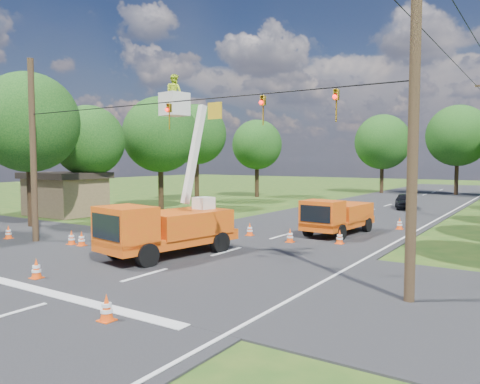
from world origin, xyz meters
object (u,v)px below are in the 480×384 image
Objects in this scene: traffic_cone_4 at (82,239)px; traffic_cone_8 at (250,229)px; traffic_cone_3 at (340,237)px; tree_left_c at (89,141)px; second_truck at (337,216)px; distant_car at (405,201)px; tree_left_f at (257,145)px; tree_left_d at (160,135)px; tree_far_a at (382,142)px; traffic_cone_6 at (8,232)px; traffic_cone_7 at (400,224)px; traffic_cone_0 at (36,269)px; shed at (65,193)px; bucket_truck at (167,219)px; tree_far_b at (458,136)px; pole_left at (33,151)px; tree_left_e at (196,135)px; traffic_cone_2 at (290,236)px; tree_left_b at (29,123)px; traffic_cone_5 at (71,238)px; pole_right_near at (414,123)px; traffic_cone_1 at (107,308)px; ground_worker at (154,228)px.

traffic_cone_4 is 1.00× the size of traffic_cone_8.
tree_left_c reaches higher than traffic_cone_3.
second_truck is 2.98m from traffic_cone_3.
traffic_cone_8 is (-4.94, -0.30, 0.00)m from traffic_cone_3.
tree_left_f is at bearing 148.96° from distant_car.
tree_left_d is at bearing 169.17° from second_truck.
traffic_cone_3 is 1.00× the size of traffic_cone_8.
tree_far_a is at bearing 94.91° from distant_car.
traffic_cone_6 is 1.00× the size of traffic_cone_7.
traffic_cone_0 is 19.60m from shed.
tree_far_b reaches higher than bucket_truck.
second_truck is 0.99× the size of shed.
tree_left_d is at bearing 110.14° from pole_left.
tree_left_c is 21.07m from tree_left_f.
traffic_cone_8 is at bearing 83.59° from traffic_cone_0.
traffic_cone_6 is 0.08× the size of tree_left_e.
distant_car is 19.24m from traffic_cone_2.
tree_left_f is (-8.24, 29.55, 5.33)m from traffic_cone_4.
traffic_cone_8 is 14.93m from tree_left_b.
traffic_cone_0 is 23.57m from tree_left_d.
tree_left_d is 15.01m from tree_left_f.
distant_car is 5.42× the size of traffic_cone_3.
traffic_cone_3 is 21.47m from shed.
tree_left_e is (-10.24, 21.55, 6.13)m from traffic_cone_4.
traffic_cone_6 is at bearing -83.52° from tree_left_f.
tree_left_b is 19.14m from tree_left_e.
second_truck is 15.98m from pole_left.
traffic_cone_3 is 0.08× the size of pole_left.
traffic_cone_5 is (-8.47, -6.30, 0.00)m from traffic_cone_2.
traffic_cone_2 is 1.00× the size of traffic_cone_4.
tree_left_d is (-18.43, 7.36, 5.77)m from traffic_cone_3.
pole_left is at bearing -131.38° from distant_car.
pole_right_near reaches higher than shed.
traffic_cone_3 is at bearing 28.29° from traffic_cone_6.
tree_left_e is at bearing 152.87° from second_truck.
distant_car is 31.82m from traffic_cone_1.
tree_left_d reaches higher than traffic_cone_3.
shed is (-11.44, 7.55, 1.26)m from traffic_cone_4.
second_truck is 18.58m from tree_left_d.
tree_left_f is (-11.98, 34.33, 5.33)m from traffic_cone_0.
ground_worker is 10.42m from traffic_cone_1.
pole_right_near is 1.05× the size of tree_far_a.
shed is at bearing 179.02° from traffic_cone_3.
tree_left_b is at bearing -103.36° from tree_far_a.
bucket_truck reaches higher than traffic_cone_2.
traffic_cone_1 is (0.28, -16.16, -0.68)m from second_truck.
traffic_cone_4 is (-9.08, 6.33, 0.00)m from traffic_cone_1.
pole_right_near is at bearing -83.03° from tree_far_b.
traffic_cone_2 is 0.08× the size of tree_left_f.
tree_left_f reaches higher than traffic_cone_2.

